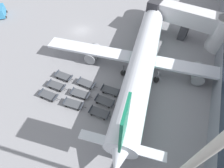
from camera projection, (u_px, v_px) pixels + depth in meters
ground_plane at (81, 31)px, 41.77m from camera, size 500.00×500.00×0.00m
jet_bridge at (199, 24)px, 36.20m from camera, size 18.95×6.99×7.00m
airplane at (145, 53)px, 31.57m from camera, size 36.95×42.31×12.22m
service_van at (0, 11)px, 45.04m from camera, size 4.42×4.65×2.33m
baggage_dolly_row_near_col_a at (49, 95)px, 29.25m from camera, size 3.81×1.58×0.92m
baggage_dolly_row_near_col_b at (74, 104)px, 28.18m from camera, size 3.86×1.76×0.92m
baggage_dolly_row_near_col_c at (99, 113)px, 27.17m from camera, size 3.83×1.63×0.92m
baggage_dolly_row_mid_a_col_a at (57, 86)px, 30.56m from camera, size 3.82×1.59×0.92m
baggage_dolly_row_mid_a_col_b at (80, 94)px, 29.45m from camera, size 3.85×1.71×0.92m
baggage_dolly_row_mid_a_col_c at (105, 101)px, 28.52m from camera, size 3.82×1.61×0.92m
baggage_dolly_row_mid_b_col_a at (64, 76)px, 31.95m from camera, size 3.82×1.61×0.92m
baggage_dolly_row_mid_b_col_b at (86, 83)px, 30.89m from camera, size 3.83×1.63×0.92m
baggage_dolly_row_mid_b_col_c at (110, 90)px, 29.90m from camera, size 3.83×1.64×0.92m
apron_light_mast at (195, 162)px, 9.75m from camera, size 2.00×0.70×24.23m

